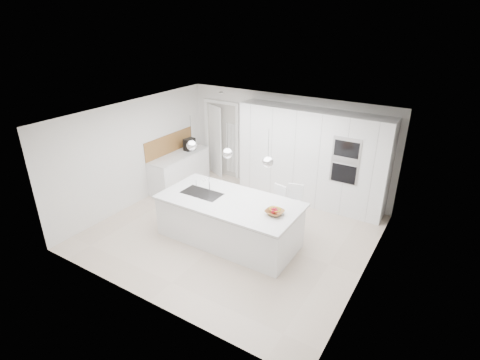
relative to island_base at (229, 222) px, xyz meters
The scene contains 28 objects.
floor 0.53m from the island_base, 108.43° to the left, with size 5.50×5.50×0.00m, color beige.
wall_back 2.92m from the island_base, 92.05° to the left, with size 5.50×5.50×0.00m, color silver.
wall_left 2.98m from the island_base, behind, with size 5.00×5.00×0.00m, color silver.
ceiling 2.09m from the island_base, 108.43° to the left, with size 5.50×5.50×0.00m, color white.
tall_cabinets 2.69m from the island_base, 74.36° to the left, with size 3.60×0.60×2.30m, color white.
oven_stack 2.86m from the island_base, 53.85° to the left, with size 0.62×0.04×1.05m, color #A5A5A8, non-canonical shape.
doorway_frame 3.50m from the island_base, 126.50° to the left, with size 1.11×0.08×2.13m, color white, non-canonical shape.
hallway_door 3.61m from the island_base, 130.22° to the left, with size 0.82×0.04×2.00m, color white.
radiator 3.28m from the island_base, 122.08° to the left, with size 0.32×0.04×1.40m, color white, non-canonical shape.
left_base_cabinets 2.96m from the island_base, 149.53° to the left, with size 0.60×1.80×0.86m, color white.
left_worktop 2.99m from the island_base, 149.53° to the left, with size 0.62×1.82×0.04m, color silver.
oak_backsplash 3.29m from the island_base, 152.14° to the left, with size 0.02×1.80×0.50m, color olive.
island_base is the anchor object (origin of this frame).
island_worktop 0.45m from the island_base, 90.00° to the left, with size 2.84×1.40×0.04m, color silver.
island_sink 0.76m from the island_base, behind, with size 0.84×0.44×0.18m, color #3F3F42, non-canonical shape.
island_tap 0.89m from the island_base, 161.57° to the left, with size 0.02×0.02×0.30m, color white.
pendant_left 1.70m from the island_base, behind, with size 0.20×0.20×0.20m, color white.
pendant_mid 1.47m from the island_base, 146.31° to the right, with size 0.20×0.20×0.20m, color white.
pendant_right 1.70m from the island_base, ahead, with size 0.20×0.20×0.20m, color white.
fruit_bowl 1.14m from the island_base, ahead, with size 0.34×0.34×0.08m, color olive.
espresso_machine 3.25m from the island_base, 142.58° to the left, with size 0.19×0.30×0.32m, color black.
bar_stool_left 1.09m from the island_base, 53.68° to the left, with size 0.33×0.46×1.00m, color white, non-canonical shape.
bar_stool_right 1.38m from the island_base, 47.49° to the left, with size 0.34×0.47×1.03m, color white, non-canonical shape.
apple_a 1.13m from the island_base, ahead, with size 0.07×0.07×0.07m, color maroon.
apple_b 1.17m from the island_base, ahead, with size 0.07×0.07×0.07m, color maroon.
apple_c 1.14m from the island_base, ahead, with size 0.07×0.07×0.07m, color maroon.
apple_extra_3 1.09m from the island_base, ahead, with size 0.07×0.07×0.07m, color maroon.
banana_bunch 1.19m from the island_base, ahead, with size 0.22×0.22×0.03m, color gold.
Camera 1 is at (3.76, -5.73, 4.30)m, focal length 28.00 mm.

